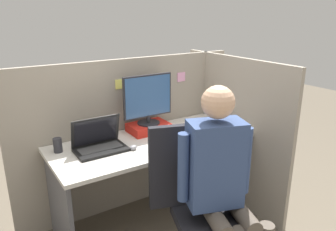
{
  "coord_description": "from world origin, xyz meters",
  "views": [
    {
      "loc": [
        -1.23,
        -1.8,
        1.77
      ],
      "look_at": [
        0.04,
        0.17,
        1.01
      ],
      "focal_mm": 35.0,
      "sensor_mm": 36.0,
      "label": 1
    }
  ],
  "objects_px": {
    "stapler": "(228,123)",
    "carrot_toy": "(164,151)",
    "monitor": "(148,99)",
    "pen_cup": "(58,145)",
    "office_chair": "(199,203)",
    "person": "(222,177)",
    "paper_box": "(149,127)",
    "laptop": "(99,144)"
  },
  "relations": [
    {
      "from": "paper_box",
      "to": "office_chair",
      "type": "height_order",
      "value": "office_chair"
    },
    {
      "from": "carrot_toy",
      "to": "person",
      "type": "xyz_separation_m",
      "value": [
        0.08,
        -0.54,
        0.01
      ]
    },
    {
      "from": "stapler",
      "to": "carrot_toy",
      "type": "distance_m",
      "value": 0.84
    },
    {
      "from": "pen_cup",
      "to": "paper_box",
      "type": "bearing_deg",
      "value": 0.9
    },
    {
      "from": "monitor",
      "to": "pen_cup",
      "type": "relative_size",
      "value": 4.17
    },
    {
      "from": "monitor",
      "to": "carrot_toy",
      "type": "distance_m",
      "value": 0.56
    },
    {
      "from": "monitor",
      "to": "pen_cup",
      "type": "bearing_deg",
      "value": -178.89
    },
    {
      "from": "laptop",
      "to": "pen_cup",
      "type": "relative_size",
      "value": 3.49
    },
    {
      "from": "monitor",
      "to": "office_chair",
      "type": "bearing_deg",
      "value": -97.03
    },
    {
      "from": "carrot_toy",
      "to": "office_chair",
      "type": "distance_m",
      "value": 0.46
    },
    {
      "from": "laptop",
      "to": "person",
      "type": "xyz_separation_m",
      "value": [
        0.46,
        -0.86,
        -0.02
      ]
    },
    {
      "from": "paper_box",
      "to": "laptop",
      "type": "xyz_separation_m",
      "value": [
        -0.51,
        -0.14,
        0.01
      ]
    },
    {
      "from": "carrot_toy",
      "to": "pen_cup",
      "type": "relative_size",
      "value": 1.49
    },
    {
      "from": "monitor",
      "to": "person",
      "type": "xyz_separation_m",
      "value": [
        -0.05,
        -1.01,
        -0.27
      ]
    },
    {
      "from": "carrot_toy",
      "to": "person",
      "type": "bearing_deg",
      "value": -81.5
    },
    {
      "from": "monitor",
      "to": "stapler",
      "type": "height_order",
      "value": "monitor"
    },
    {
      "from": "paper_box",
      "to": "laptop",
      "type": "distance_m",
      "value": 0.53
    },
    {
      "from": "monitor",
      "to": "paper_box",
      "type": "bearing_deg",
      "value": -90.0
    },
    {
      "from": "carrot_toy",
      "to": "person",
      "type": "relative_size",
      "value": 0.12
    },
    {
      "from": "paper_box",
      "to": "pen_cup",
      "type": "relative_size",
      "value": 3.13
    },
    {
      "from": "stapler",
      "to": "monitor",
      "type": "bearing_deg",
      "value": 158.29
    },
    {
      "from": "carrot_toy",
      "to": "monitor",
      "type": "bearing_deg",
      "value": 74.01
    },
    {
      "from": "person",
      "to": "paper_box",
      "type": "bearing_deg",
      "value": 86.99
    },
    {
      "from": "stapler",
      "to": "office_chair",
      "type": "relative_size",
      "value": 0.15
    },
    {
      "from": "monitor",
      "to": "person",
      "type": "relative_size",
      "value": 0.33
    },
    {
      "from": "office_chair",
      "to": "pen_cup",
      "type": "bearing_deg",
      "value": 128.87
    },
    {
      "from": "paper_box",
      "to": "person",
      "type": "relative_size",
      "value": 0.25
    },
    {
      "from": "office_chair",
      "to": "monitor",
      "type": "bearing_deg",
      "value": 82.97
    },
    {
      "from": "office_chair",
      "to": "pen_cup",
      "type": "height_order",
      "value": "office_chair"
    },
    {
      "from": "laptop",
      "to": "pen_cup",
      "type": "bearing_deg",
      "value": 154.28
    },
    {
      "from": "carrot_toy",
      "to": "pen_cup",
      "type": "xyz_separation_m",
      "value": [
        -0.65,
        0.45,
        0.03
      ]
    },
    {
      "from": "laptop",
      "to": "person",
      "type": "bearing_deg",
      "value": -62.12
    },
    {
      "from": "laptop",
      "to": "pen_cup",
      "type": "height_order",
      "value": "laptop"
    },
    {
      "from": "office_chair",
      "to": "carrot_toy",
      "type": "bearing_deg",
      "value": 94.16
    },
    {
      "from": "stapler",
      "to": "office_chair",
      "type": "distance_m",
      "value": 1.01
    },
    {
      "from": "paper_box",
      "to": "pen_cup",
      "type": "xyz_separation_m",
      "value": [
        -0.78,
        -0.01,
        0.02
      ]
    },
    {
      "from": "carrot_toy",
      "to": "office_chair",
      "type": "relative_size",
      "value": 0.15
    },
    {
      "from": "stapler",
      "to": "carrot_toy",
      "type": "xyz_separation_m",
      "value": [
        -0.81,
        -0.2,
        -0.0
      ]
    },
    {
      "from": "carrot_toy",
      "to": "paper_box",
      "type": "bearing_deg",
      "value": 73.92
    },
    {
      "from": "stapler",
      "to": "carrot_toy",
      "type": "relative_size",
      "value": 1.0
    },
    {
      "from": "carrot_toy",
      "to": "pen_cup",
      "type": "distance_m",
      "value": 0.79
    },
    {
      "from": "carrot_toy",
      "to": "person",
      "type": "distance_m",
      "value": 0.55
    }
  ]
}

